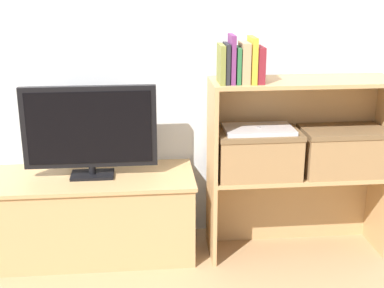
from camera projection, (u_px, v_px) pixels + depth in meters
ground_plane at (195, 268)px, 2.76m from camera, size 16.00×16.00×0.00m
wall_back at (186, 23)px, 2.83m from camera, size 10.00×0.05×2.40m
tv_stand at (95, 215)px, 2.85m from camera, size 1.06×0.45×0.45m
tv at (90, 129)px, 2.70m from camera, size 0.68×0.14×0.48m
bookshelf_lower_tier at (293, 197)px, 2.92m from camera, size 0.94×0.29×0.45m
bookshelf_upper_tier at (298, 113)px, 2.78m from camera, size 0.94×0.29×0.50m
book_olive at (221, 64)px, 2.55m from camera, size 0.02×0.15×0.19m
book_charcoal at (226, 63)px, 2.56m from camera, size 0.02×0.14×0.19m
book_plum at (232, 59)px, 2.55m from camera, size 0.02×0.13×0.23m
book_forest at (237, 65)px, 2.56m from camera, size 0.02×0.14×0.17m
book_tan at (244, 63)px, 2.56m from camera, size 0.04×0.14×0.20m
book_mustard at (252, 60)px, 2.56m from camera, size 0.03×0.15×0.22m
book_maroon at (259, 65)px, 2.57m from camera, size 0.04×0.14×0.17m
storage_basket_left at (258, 152)px, 2.74m from camera, size 0.43×0.26×0.24m
storage_basket_right at (342, 149)px, 2.78m from camera, size 0.43×0.26×0.24m
laptop at (259, 129)px, 2.71m from camera, size 0.35×0.22×0.02m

